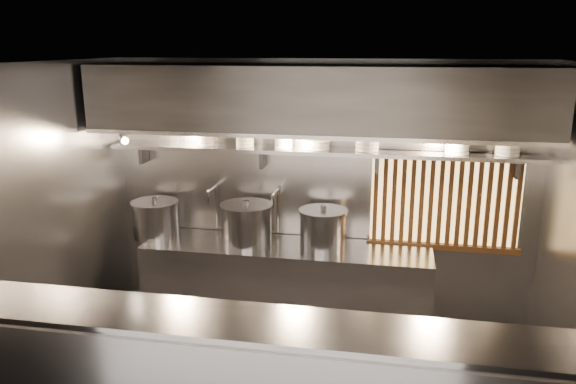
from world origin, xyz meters
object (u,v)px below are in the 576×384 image
(pendant_bulb, at_px, (307,145))
(stock_pot_left, at_px, (156,219))
(heat_lamp, at_px, (123,135))
(stock_pot_right, at_px, (323,228))
(stock_pot_mid, at_px, (247,224))

(pendant_bulb, xyz_separation_m, stock_pot_left, (-1.65, -0.03, -0.86))
(heat_lamp, relative_size, stock_pot_left, 0.64)
(heat_lamp, relative_size, stock_pot_right, 0.53)
(stock_pot_mid, bearing_deg, stock_pot_right, 2.45)
(stock_pot_left, height_order, stock_pot_mid, stock_pot_mid)
(heat_lamp, xyz_separation_m, stock_pot_right, (1.98, 0.31, -0.96))
(stock_pot_mid, relative_size, stock_pot_right, 1.08)
(pendant_bulb, relative_size, stock_pot_right, 0.28)
(pendant_bulb, distance_m, stock_pot_left, 1.86)
(heat_lamp, bearing_deg, stock_pot_left, 64.85)
(stock_pot_mid, bearing_deg, pendant_bulb, 6.61)
(stock_pot_right, bearing_deg, stock_pot_left, 179.91)
(stock_pot_left, relative_size, stock_pot_mid, 0.76)
(stock_pot_right, bearing_deg, heat_lamp, -171.04)
(heat_lamp, bearing_deg, stock_pot_right, 8.96)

